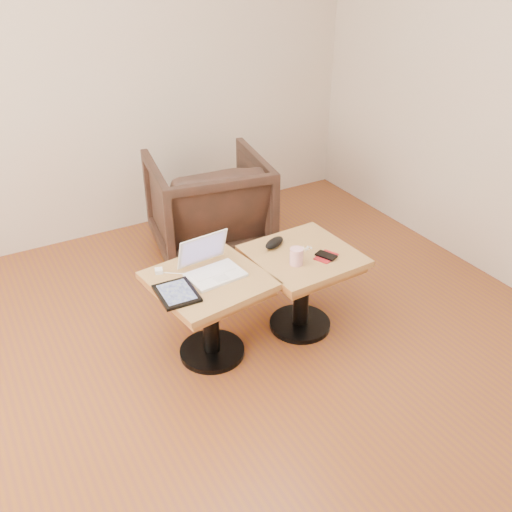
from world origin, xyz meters
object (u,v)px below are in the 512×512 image
side_table_left (209,298)px  armchair (209,205)px  laptop (211,266)px  striped_cup (296,256)px  side_table_right (302,272)px

side_table_left → armchair: size_ratio=0.79×
laptop → striped_cup: size_ratio=3.22×
side_table_right → laptop: size_ratio=1.92×
side_table_right → armchair: bearing=90.5°
side_table_right → armchair: 1.15m
laptop → armchair: bearing=60.2°
side_table_left → armchair: (0.53, 1.11, -0.02)m
side_table_right → striped_cup: size_ratio=6.19×
side_table_left → striped_cup: (0.49, -0.11, 0.18)m
side_table_right → striped_cup: striped_cup is taller
striped_cup → armchair: bearing=88.3°
side_table_left → armchair: 1.23m
laptop → striped_cup: (0.45, -0.15, 0.01)m
laptop → armchair: size_ratio=0.38×
side_table_right → striped_cup: (-0.10, -0.08, 0.18)m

